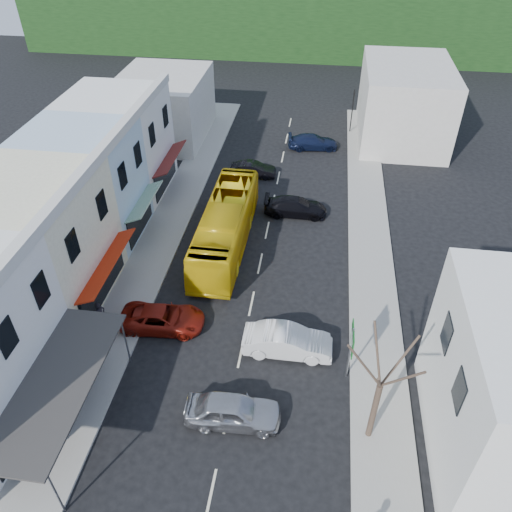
{
  "coord_description": "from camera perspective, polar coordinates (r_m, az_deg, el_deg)",
  "views": [
    {
      "loc": [
        3.41,
        -18.27,
        21.42
      ],
      "look_at": [
        0.0,
        6.0,
        2.2
      ],
      "focal_mm": 35.0,
      "sensor_mm": 36.0,
      "label": 1
    }
  ],
  "objects": [
    {
      "name": "traffic_signal",
      "position": [
        52.33,
        10.93,
        15.9
      ],
      "size": [
        0.56,
        0.94,
        4.42
      ],
      "primitive_type": null,
      "rotation": [
        0.0,
        0.0,
        3.21
      ],
      "color": "black",
      "rests_on": "ground"
    },
    {
      "name": "car_black_near",
      "position": [
        38.76,
        4.54,
        5.65
      ],
      "size": [
        4.55,
        1.96,
        1.4
      ],
      "primitive_type": "imported",
      "rotation": [
        0.0,
        0.0,
        1.6
      ],
      "color": "black",
      "rests_on": "ground"
    },
    {
      "name": "car_black_far",
      "position": [
        43.87,
        -0.34,
        9.91
      ],
      "size": [
        4.46,
        1.95,
        1.4
      ],
      "primitive_type": "imported",
      "rotation": [
        0.0,
        0.0,
        1.61
      ],
      "color": "black",
      "rests_on": "ground"
    },
    {
      "name": "distant_block_left",
      "position": [
        51.25,
        -10.51,
        16.43
      ],
      "size": [
        8.0,
        10.0,
        6.0
      ],
      "primitive_type": "cube",
      "color": "#B7B2A8",
      "rests_on": "ground"
    },
    {
      "name": "car_white",
      "position": [
        27.93,
        3.6,
        -9.89
      ],
      "size": [
        4.41,
        1.84,
        1.4
      ],
      "primitive_type": "imported",
      "rotation": [
        0.0,
        0.0,
        1.58
      ],
      "color": "silver",
      "rests_on": "ground"
    },
    {
      "name": "direction_sign",
      "position": [
        26.36,
        10.67,
        -10.88
      ],
      "size": [
        0.23,
        1.63,
        3.61
      ],
      "primitive_type": null,
      "rotation": [
        0.0,
        0.0,
        0.01
      ],
      "color": "#0E5518",
      "rests_on": "ground"
    },
    {
      "name": "bus",
      "position": [
        34.88,
        -3.46,
        3.29
      ],
      "size": [
        2.6,
        11.62,
        3.1
      ],
      "primitive_type": "imported",
      "rotation": [
        0.0,
        0.0,
        -0.01
      ],
      "color": "#E1B90E",
      "rests_on": "ground"
    },
    {
      "name": "car_silver",
      "position": [
        25.18,
        -2.64,
        -17.36
      ],
      "size": [
        4.48,
        2.01,
        1.4
      ],
      "primitive_type": "imported",
      "rotation": [
        0.0,
        0.0,
        1.62
      ],
      "color": "#A9AAAE",
      "rests_on": "ground"
    },
    {
      "name": "ground",
      "position": [
        28.36,
        -1.72,
        -10.97
      ],
      "size": [
        120.0,
        120.0,
        0.0
      ],
      "primitive_type": "plane",
      "color": "black",
      "rests_on": "ground"
    },
    {
      "name": "sidewalk_left",
      "position": [
        37.07,
        -10.69,
        2.19
      ],
      "size": [
        3.0,
        52.0,
        0.15
      ],
      "primitive_type": "cube",
      "color": "gray",
      "rests_on": "ground"
    },
    {
      "name": "pedestrian_left",
      "position": [
        30.3,
        -17.29,
        -6.47
      ],
      "size": [
        0.6,
        0.71,
        1.7
      ],
      "primitive_type": "imported",
      "rotation": [
        0.0,
        0.0,
        1.19
      ],
      "color": "black",
      "rests_on": "sidewalk_left"
    },
    {
      "name": "shopfront_row",
      "position": [
        33.14,
        -22.22,
        3.25
      ],
      "size": [
        8.25,
        30.0,
        8.0
      ],
      "color": "silver",
      "rests_on": "ground"
    },
    {
      "name": "distant_block_right",
      "position": [
        52.05,
        16.56,
        16.46
      ],
      "size": [
        8.0,
        12.0,
        7.0
      ],
      "primitive_type": "cube",
      "color": "#B7B2A8",
      "rests_on": "ground"
    },
    {
      "name": "street_tree",
      "position": [
        22.77,
        14.0,
        -14.18
      ],
      "size": [
        3.99,
        3.99,
        7.63
      ],
      "primitive_type": null,
      "rotation": [
        0.0,
        0.0,
        0.36
      ],
      "color": "#35281F",
      "rests_on": "ground"
    },
    {
      "name": "car_navy_far",
      "position": [
        49.03,
        6.53,
        12.85
      ],
      "size": [
        4.71,
        2.43,
        1.4
      ],
      "primitive_type": "imported",
      "rotation": [
        0.0,
        0.0,
        1.71
      ],
      "color": "black",
      "rests_on": "ground"
    },
    {
      "name": "car_red",
      "position": [
        29.7,
        -10.63,
        -6.98
      ],
      "size": [
        4.71,
        2.18,
        1.4
      ],
      "primitive_type": "imported",
      "rotation": [
        0.0,
        0.0,
        1.63
      ],
      "color": "maroon",
      "rests_on": "ground"
    },
    {
      "name": "sidewalk_right",
      "position": [
        35.66,
        12.94,
        0.21
      ],
      "size": [
        3.0,
        52.0,
        0.15
      ],
      "primitive_type": "cube",
      "color": "gray",
      "rests_on": "ground"
    }
  ]
}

